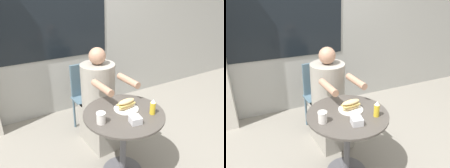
# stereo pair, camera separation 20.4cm
# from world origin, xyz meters

# --- Properties ---
(storefront_wall) EXTENTS (8.00, 0.09, 2.80)m
(storefront_wall) POSITION_xyz_m (-0.00, 1.53, 1.40)
(storefront_wall) COLOR #9E9E99
(storefront_wall) RESTS_ON ground_plane
(cafe_table) EXTENTS (0.73, 0.73, 0.70)m
(cafe_table) POSITION_xyz_m (0.00, 0.00, 0.52)
(cafe_table) COLOR #47423D
(cafe_table) RESTS_ON ground_plane
(diner_chair) EXTENTS (0.41, 0.41, 0.87)m
(diner_chair) POSITION_xyz_m (0.04, 0.92, 0.52)
(diner_chair) COLOR slate
(diner_chair) RESTS_ON ground_plane
(seated_diner) EXTENTS (0.42, 0.71, 1.16)m
(seated_diner) POSITION_xyz_m (0.05, 0.57, 0.49)
(seated_diner) COLOR gray
(seated_diner) RESTS_ON ground_plane
(sandwich_on_plate) EXTENTS (0.23, 0.23, 0.10)m
(sandwich_on_plate) POSITION_xyz_m (0.05, 0.05, 0.74)
(sandwich_on_plate) COLOR white
(sandwich_on_plate) RESTS_ON cafe_table
(drink_cup) EXTENTS (0.08, 0.08, 0.10)m
(drink_cup) POSITION_xyz_m (-0.25, -0.04, 0.75)
(drink_cup) COLOR silver
(drink_cup) RESTS_ON cafe_table
(napkin_box) EXTENTS (0.10, 0.10, 0.06)m
(napkin_box) POSITION_xyz_m (-0.01, -0.18, 0.73)
(napkin_box) COLOR silver
(napkin_box) RESTS_ON cafe_table
(condiment_bottle) EXTENTS (0.05, 0.05, 0.14)m
(condiment_bottle) POSITION_xyz_m (0.21, -0.14, 0.77)
(condiment_bottle) COLOR gold
(condiment_bottle) RESTS_ON cafe_table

